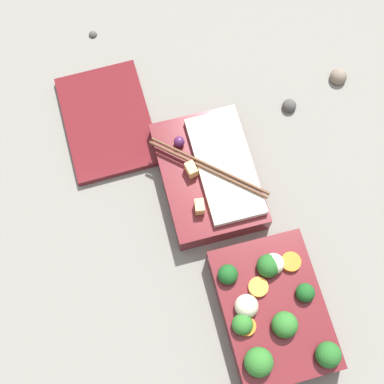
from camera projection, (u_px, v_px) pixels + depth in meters
ground_plane at (241, 235)px, 0.86m from camera, size 3.00×3.00×0.00m
bento_tray_vegetable at (272, 311)px, 0.79m from camera, size 0.21×0.15×0.07m
bento_tray_rice at (210, 175)px, 0.87m from camera, size 0.21×0.16×0.06m
bento_lid at (107, 121)px, 0.93m from camera, size 0.21×0.15×0.01m
pebble_0 at (93, 34)px, 1.00m from camera, size 0.02×0.02×0.02m
pebble_1 at (338, 77)px, 0.96m from camera, size 0.03×0.03×0.03m
pebble_2 at (289, 106)px, 0.94m from camera, size 0.02×0.02×0.02m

